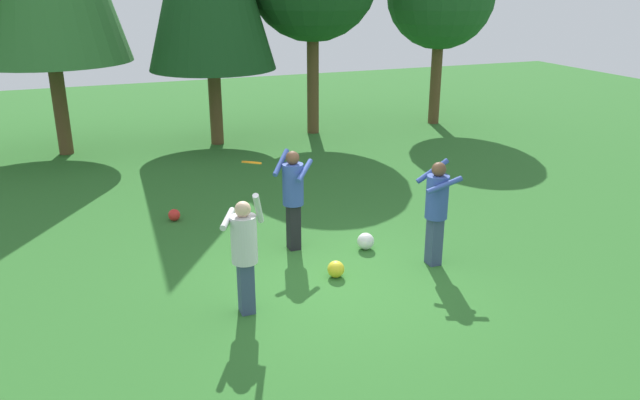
# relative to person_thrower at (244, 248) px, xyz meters

# --- Properties ---
(ground_plane) EXTENTS (40.00, 40.00, 0.00)m
(ground_plane) POSITION_rel_person_thrower_xyz_m (1.46, 0.32, -0.93)
(ground_plane) COLOR #2D6B28
(person_thrower) EXTENTS (0.63, 0.62, 1.73)m
(person_thrower) POSITION_rel_person_thrower_xyz_m (0.00, 0.00, 0.00)
(person_thrower) COLOR #38476B
(person_thrower) RESTS_ON ground_plane
(person_catcher) EXTENTS (0.73, 0.73, 1.66)m
(person_catcher) POSITION_rel_person_thrower_xyz_m (1.26, 1.74, 0.05)
(person_catcher) COLOR black
(person_catcher) RESTS_ON ground_plane
(person_bystander) EXTENTS (0.58, 0.52, 1.65)m
(person_bystander) POSITION_rel_person_thrower_xyz_m (3.09, 0.40, 0.05)
(person_bystander) COLOR #38476B
(person_bystander) RESTS_ON ground_plane
(frisbee) EXTENTS (0.37, 0.37, 0.11)m
(frisbee) POSITION_rel_person_thrower_xyz_m (0.30, 0.62, 0.95)
(frisbee) COLOR orange
(ball_white) EXTENTS (0.28, 0.28, 0.28)m
(ball_white) POSITION_rel_person_thrower_xyz_m (2.35, 1.28, -0.79)
(ball_white) COLOR white
(ball_white) RESTS_ON ground_plane
(ball_yellow) EXTENTS (0.26, 0.26, 0.26)m
(ball_yellow) POSITION_rel_person_thrower_xyz_m (1.50, 0.52, -0.80)
(ball_yellow) COLOR yellow
(ball_yellow) RESTS_ON ground_plane
(ball_red) EXTENTS (0.22, 0.22, 0.22)m
(ball_red) POSITION_rel_person_thrower_xyz_m (-0.39, 3.72, -0.82)
(ball_red) COLOR red
(ball_red) RESTS_ON ground_plane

